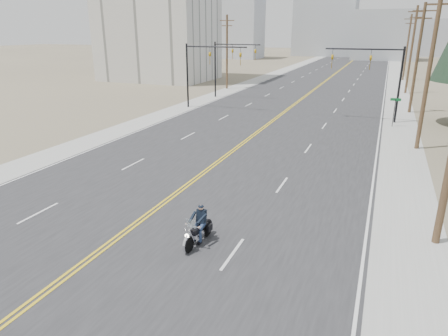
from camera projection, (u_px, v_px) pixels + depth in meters
The scene contains 19 objects.
ground_plane at pixel (59, 283), 13.94m from camera, with size 400.00×400.00×0.00m, color #776D56.
road at pixel (331, 77), 75.37m from camera, with size 20.00×200.00×0.01m, color #303033.
sidewalk_left at pixel (272, 75), 79.41m from camera, with size 3.00×200.00×0.01m, color #A5A5A0.
sidewalk_right at pixel (396, 80), 71.34m from camera, with size 3.00×200.00×0.01m, color #A5A5A0.
traffic_mast_left at pixel (204, 63), 43.57m from camera, with size 7.10×0.26×7.00m.
traffic_mast_right at pixel (378, 69), 37.26m from camera, with size 7.10×0.26×7.00m.
traffic_mast_far at pixel (227, 59), 50.73m from camera, with size 6.10×0.26×7.00m.
street_sign at pixel (395, 107), 35.89m from camera, with size 0.90×0.06×2.62m.
utility_pole_b at pixel (430, 66), 27.79m from camera, with size 2.20×0.30×11.50m.
utility_pole_c at pixel (417, 57), 41.03m from camera, with size 2.20×0.30×11.00m.
utility_pole_d at pixel (412, 49), 54.11m from camera, with size 2.20×0.30×11.50m.
utility_pole_e at pixel (407, 46), 69.12m from camera, with size 2.20×0.30×11.00m.
utility_pole_left at pixel (227, 51), 58.67m from camera, with size 2.20×0.30×10.50m.
haze_bldg_a at pixel (238, 21), 123.57m from camera, with size 14.00×12.00×22.00m, color #B7BCC6.
haze_bldg_b at pixel (385, 35), 118.55m from camera, with size 18.00×14.00×14.00m, color #ADB2B7.
haze_bldg_d at pixel (326, 16), 136.78m from camera, with size 20.00×15.00×26.00m, color #ADB2B7.
haze_bldg_e at pixel (440, 38), 134.85m from camera, with size 14.00×14.00×12.00m, color #B7BCC6.
haze_bldg_f at pixel (213, 32), 142.98m from camera, with size 12.00×12.00×16.00m, color #ADB2B7.
motorcyclist at pixel (198, 226), 16.23m from camera, with size 0.90×2.09×1.63m, color black, non-canonical shape.
Camera 1 is at (9.79, -8.87, 8.34)m, focal length 32.00 mm.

